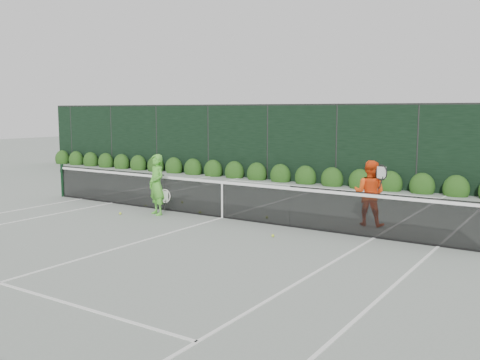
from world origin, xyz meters
The scene contains 8 objects.
ground centered at (0.00, 0.00, 0.00)m, with size 80.00×80.00×0.00m, color gray.
tennis_net centered at (-0.02, 0.00, 0.53)m, with size 12.90×0.10×1.07m.
player_woman centered at (-1.74, -0.60, 0.82)m, with size 0.70×0.58×1.65m.
player_man centered at (3.55, 1.22, 0.81)m, with size 0.91×0.67×1.61m.
court_lines centered at (0.00, 0.00, 0.01)m, with size 11.03×23.83×0.01m.
windscreen_fence centered at (0.00, -2.71, 1.51)m, with size 32.00×21.07×3.06m.
hedge_row centered at (0.00, 7.15, 0.23)m, with size 31.66×0.65×0.94m.
tennis_balls centered at (-0.89, -0.06, 0.03)m, with size 5.07×2.36×0.07m.
Camera 1 is at (7.96, -11.32, 2.82)m, focal length 40.00 mm.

